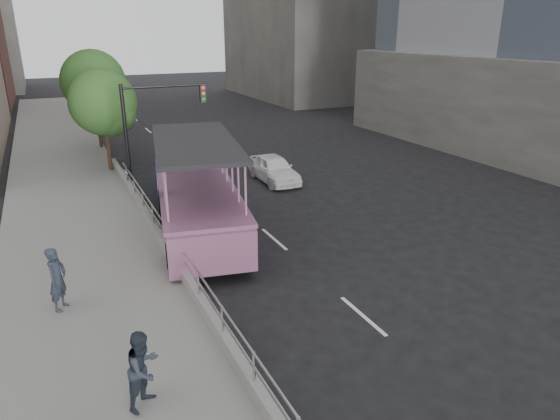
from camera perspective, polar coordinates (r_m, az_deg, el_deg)
The scene contains 12 objects.
ground at distance 15.56m, azimuth 2.15°, elevation -9.27°, with size 160.00×160.00×0.00m, color black.
sidewalk at distance 23.25m, azimuth -22.48°, elevation -0.26°, with size 5.50×80.00×0.30m, color gray.
kerb_wall at distance 16.05m, azimuth -11.21°, elevation -6.77°, with size 0.24×30.00×0.36m, color #989893.
guardrail at distance 15.76m, azimuth -11.37°, elevation -4.62°, with size 0.07×22.00×0.71m.
duck_boat at distance 20.71m, azimuth -9.75°, elevation 2.29°, with size 4.76×11.68×3.78m.
car at distance 26.22m, azimuth -0.70°, elevation 4.76°, with size 1.66×4.11×1.40m, color white.
pedestrian_near at distance 14.95m, azimuth -24.09°, elevation -7.21°, with size 0.67×0.44×1.83m, color #2A333E.
pedestrian_mid at distance 10.91m, azimuth -15.31°, elevation -17.11°, with size 0.83×0.65×1.71m, color #2A333E.
parking_sign at distance 18.61m, azimuth -13.76°, elevation 1.39°, with size 0.17×0.66×2.97m.
traffic_signal at distance 25.28m, azimuth -14.66°, elevation 10.04°, with size 4.20×0.32×5.20m.
street_tree_near at distance 28.36m, azimuth -19.33°, elevation 11.26°, with size 3.52×3.52×5.72m.
street_tree_far at distance 34.25m, azimuth -20.34°, elevation 13.31°, with size 3.97×3.97×6.45m.
Camera 1 is at (-6.31, -12.01, 7.62)m, focal length 32.00 mm.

